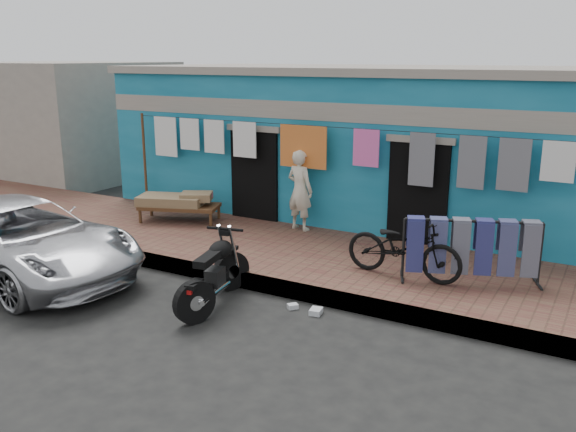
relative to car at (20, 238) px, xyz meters
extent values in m
plane|color=black|center=(4.07, -0.18, -0.66)|extent=(80.00, 80.00, 0.00)
cube|color=brown|center=(4.07, 2.82, -0.53)|extent=(28.00, 3.00, 0.25)
cube|color=gray|center=(4.07, 1.37, -0.53)|extent=(28.00, 0.10, 0.25)
cube|color=#126282|center=(4.07, 6.82, 0.94)|extent=(12.00, 5.00, 3.20)
cube|color=#9E9384|center=(4.07, 4.38, 1.89)|extent=(12.00, 0.14, 0.35)
cube|color=#9E9384|center=(4.07, 6.82, 2.62)|extent=(12.20, 5.20, 0.16)
cube|color=black|center=(1.87, 4.30, 0.39)|extent=(1.10, 0.10, 2.10)
cube|color=black|center=(5.37, 4.30, 0.39)|extent=(1.10, 0.10, 2.10)
cube|color=#9E9384|center=(-6.93, 6.82, 1.04)|extent=(6.00, 5.00, 3.40)
cylinder|color=brown|center=(-0.93, 4.07, 0.64)|extent=(0.06, 0.06, 2.10)
cylinder|color=black|center=(4.07, 4.07, 1.64)|extent=(10.00, 0.01, 0.01)
cube|color=silver|center=(-0.28, 4.07, 1.21)|extent=(0.60, 0.02, 0.86)
cube|color=silver|center=(0.39, 4.07, 1.31)|extent=(0.50, 0.02, 0.67)
cube|color=silver|center=(1.03, 4.07, 1.30)|extent=(0.50, 0.02, 0.69)
cube|color=silver|center=(1.78, 4.07, 1.28)|extent=(0.55, 0.02, 0.72)
cube|color=#CC4C26|center=(3.13, 4.07, 1.23)|extent=(1.00, 0.02, 0.82)
cube|color=#E15AA9|center=(4.43, 4.07, 1.30)|extent=(0.50, 0.02, 0.68)
cube|color=slate|center=(5.47, 4.07, 1.17)|extent=(0.45, 0.02, 0.94)
cube|color=slate|center=(6.33, 4.07, 1.20)|extent=(0.45, 0.02, 0.89)
cube|color=slate|center=(7.00, 4.07, 1.21)|extent=(0.50, 0.02, 0.86)
cube|color=silver|center=(7.65, 4.07, 1.32)|extent=(0.50, 0.02, 0.64)
imported|color=silver|center=(0.00, 0.00, 0.00)|extent=(4.85, 2.56, 1.32)
imported|color=beige|center=(3.09, 4.02, 0.38)|extent=(0.63, 0.49, 1.58)
imported|color=black|center=(5.76, 2.45, 0.19)|extent=(1.87, 0.73, 1.19)
cube|color=silver|center=(3.03, 0.84, -0.61)|extent=(0.24, 0.22, 0.09)
cube|color=silver|center=(4.60, 1.02, -0.62)|extent=(0.18, 0.18, 0.07)
cube|color=silver|center=(4.98, 1.02, -0.62)|extent=(0.19, 0.22, 0.08)
camera|label=1|loc=(8.60, -6.21, 2.92)|focal=38.00mm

